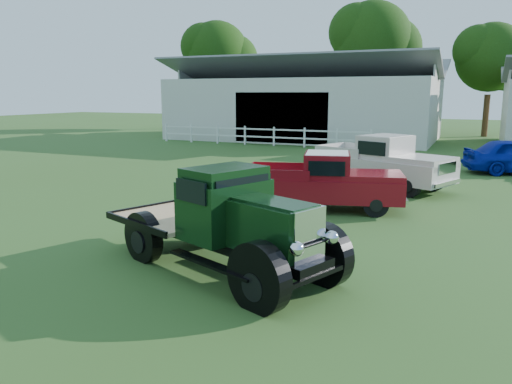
% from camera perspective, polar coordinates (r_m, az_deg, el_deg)
% --- Properties ---
extents(ground, '(120.00, 120.00, 0.00)m').
position_cam_1_polar(ground, '(10.55, -3.68, -6.68)').
color(ground, '#376228').
extents(shed_left, '(18.80, 10.20, 5.60)m').
position_cam_1_polar(shed_left, '(36.79, 5.67, 10.48)').
color(shed_left, '#BCB8A5').
rests_on(shed_left, ground).
extents(fence_rail, '(14.20, 0.16, 1.20)m').
position_cam_1_polar(fence_rail, '(31.66, 0.38, 6.44)').
color(fence_rail, white).
rests_on(fence_rail, ground).
extents(tree_a, '(6.30, 6.30, 10.50)m').
position_cam_1_polar(tree_a, '(47.68, -4.45, 13.60)').
color(tree_a, black).
rests_on(tree_a, ground).
extents(tree_b, '(6.90, 6.90, 11.50)m').
position_cam_1_polar(tree_b, '(43.82, 13.04, 14.23)').
color(tree_b, black).
rests_on(tree_b, ground).
extents(tree_c, '(5.40, 5.40, 9.00)m').
position_cam_1_polar(tree_c, '(41.89, 25.10, 11.91)').
color(tree_c, black).
rests_on(tree_c, ground).
extents(vintage_flatbed, '(5.28, 3.60, 1.94)m').
position_cam_1_polar(vintage_flatbed, '(9.19, -3.93, -3.08)').
color(vintage_flatbed, black).
rests_on(vintage_flatbed, ground).
extents(red_pickup, '(4.79, 2.84, 1.64)m').
position_cam_1_polar(red_pickup, '(14.17, 7.72, 1.28)').
color(red_pickup, maroon).
rests_on(red_pickup, ground).
extents(white_pickup, '(5.24, 3.66, 1.80)m').
position_cam_1_polar(white_pickup, '(17.82, 14.22, 3.33)').
color(white_pickup, beige).
rests_on(white_pickup, ground).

